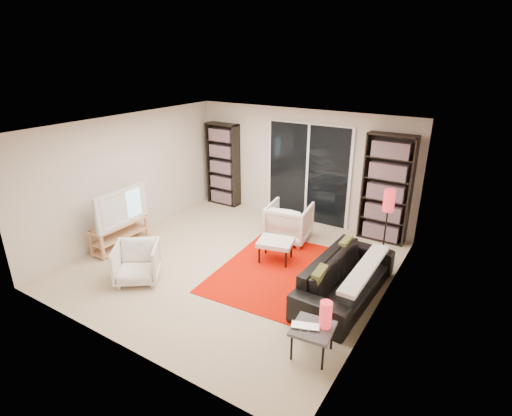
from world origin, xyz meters
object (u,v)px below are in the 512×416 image
at_px(bookshelf_left, 223,165).
at_px(tv_stand, 120,234).
at_px(armchair_front, 137,263).
at_px(side_table, 313,330).
at_px(armchair_back, 289,222).
at_px(floor_lamp, 388,208).
at_px(bookshelf_right, 386,189).
at_px(ottoman, 276,243).
at_px(sofa, 346,278).

bearing_deg(bookshelf_left, tv_stand, -94.72).
distance_m(armchair_front, side_table, 3.12).
height_order(armchair_back, floor_lamp, floor_lamp).
distance_m(bookshelf_left, armchair_front, 3.79).
bearing_deg(armchair_front, bookshelf_left, 67.71).
bearing_deg(armchair_back, floor_lamp, 170.90).
relative_size(armchair_front, side_table, 1.30).
bearing_deg(armchair_front, tv_stand, 114.32).
height_order(bookshelf_right, floor_lamp, bookshelf_right).
height_order(bookshelf_left, floor_lamp, bookshelf_left).
bearing_deg(bookshelf_left, ottoman, -36.72).
relative_size(armchair_back, side_table, 1.53).
distance_m(bookshelf_right, floor_lamp, 1.02).
xyz_separation_m(armchair_back, ottoman, (0.21, -0.90, -0.03)).
bearing_deg(bookshelf_right, tv_stand, -144.11).
bearing_deg(floor_lamp, bookshelf_right, 106.49).
bearing_deg(bookshelf_left, side_table, -42.41).
bearing_deg(tv_stand, floor_lamp, 24.37).
relative_size(ottoman, floor_lamp, 0.51).
height_order(armchair_back, side_table, armchair_back).
bearing_deg(side_table, armchair_front, 178.44).
xyz_separation_m(bookshelf_left, ottoman, (2.51, -1.87, -0.63)).
bearing_deg(armchair_back, ottoman, 94.32).
relative_size(bookshelf_right, armchair_front, 3.03).
bearing_deg(tv_stand, ottoman, 21.67).
height_order(bookshelf_left, armchair_back, bookshelf_left).
relative_size(sofa, ottoman, 3.07).
height_order(tv_stand, armchair_back, armchair_back).
bearing_deg(bookshelf_right, ottoman, -125.71).
xyz_separation_m(bookshelf_right, floor_lamp, (0.29, -0.98, -0.00)).
relative_size(tv_stand, sofa, 0.53).
relative_size(sofa, armchair_front, 3.09).
relative_size(bookshelf_left, side_table, 3.64).
distance_m(ottoman, floor_lamp, 1.99).
bearing_deg(ottoman, bookshelf_left, 143.28).
height_order(bookshelf_left, ottoman, bookshelf_left).
bearing_deg(bookshelf_right, sofa, -87.59).
bearing_deg(armchair_front, ottoman, 11.12).
bearing_deg(armchair_back, armchair_front, 53.76).
xyz_separation_m(bookshelf_left, armchair_front, (0.93, -3.61, -0.66)).
bearing_deg(armchair_front, bookshelf_right, 14.33).
bearing_deg(bookshelf_right, armchair_back, -148.06).
bearing_deg(side_table, sofa, 94.05).
height_order(armchair_front, side_table, armchair_front).
xyz_separation_m(bookshelf_left, sofa, (3.95, -2.27, -0.66)).
bearing_deg(bookshelf_left, bookshelf_right, -0.00).
bearing_deg(floor_lamp, bookshelf_left, 166.72).
distance_m(tv_stand, sofa, 4.25).
relative_size(bookshelf_right, ottoman, 3.00).
bearing_deg(side_table, floor_lamp, 88.05).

